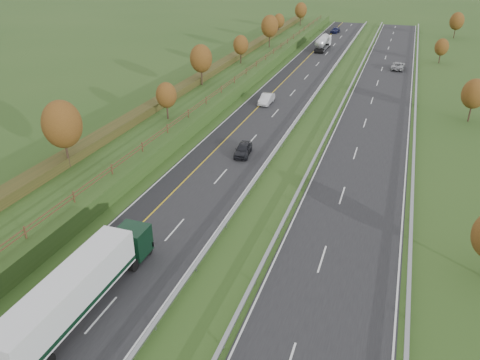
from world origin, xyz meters
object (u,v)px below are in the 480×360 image
(box_lorry, at_px, (79,288))
(car_dark_near, at_px, (243,149))
(car_small_far, at_px, (335,30))
(road_tanker, at_px, (323,42))
(car_silver_mid, at_px, (267,99))
(car_oncoming, at_px, (398,66))

(box_lorry, distance_m, car_dark_near, 31.04)
(box_lorry, height_order, car_small_far, box_lorry)
(road_tanker, xyz_separation_m, car_silver_mid, (-0.90, -48.12, -1.01))
(box_lorry, height_order, road_tanker, box_lorry)
(road_tanker, relative_size, car_silver_mid, 2.29)
(road_tanker, relative_size, car_small_far, 2.20)
(car_dark_near, height_order, car_oncoming, car_oncoming)
(box_lorry, bearing_deg, road_tanker, 90.30)
(box_lorry, height_order, car_oncoming, box_lorry)
(car_oncoming, bearing_deg, road_tanker, -37.20)
(car_dark_near, distance_m, car_silver_mid, 21.91)
(box_lorry, distance_m, car_oncoming, 87.04)
(road_tanker, relative_size, car_dark_near, 2.50)
(box_lorry, bearing_deg, car_small_far, 90.64)
(car_dark_near, bearing_deg, car_small_far, 84.82)
(car_silver_mid, distance_m, car_small_far, 74.32)
(car_silver_mid, bearing_deg, car_oncoming, 58.30)
(road_tanker, bearing_deg, car_silver_mid, -91.07)
(car_silver_mid, xyz_separation_m, car_small_far, (0.02, 74.32, -0.07))
(car_oncoming, bearing_deg, car_small_far, -62.27)
(car_silver_mid, relative_size, car_small_far, 0.96)
(box_lorry, relative_size, road_tanker, 1.45)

